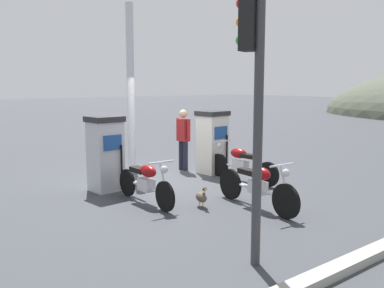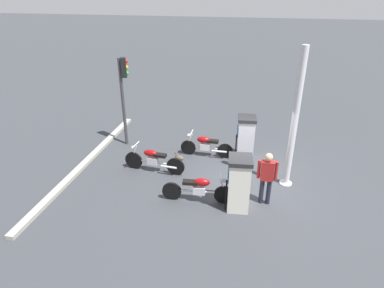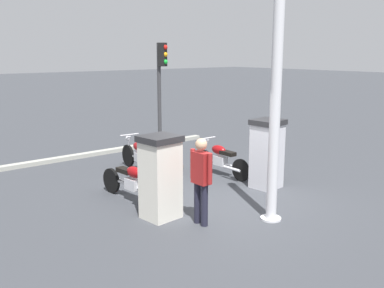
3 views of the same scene
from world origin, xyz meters
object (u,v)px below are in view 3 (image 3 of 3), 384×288
Objects in this scene: motorcycle_extra at (140,156)px; canopy_support_pole at (275,111)px; fuel_pump_near at (267,153)px; fuel_pump_far at (160,177)px; roadside_traffic_light at (161,78)px; motorcycle_near_pump at (221,158)px; attendant_person at (201,176)px; wandering_duck at (180,166)px; motorcycle_far_pump at (132,182)px.

canopy_support_pole reaches higher than motorcycle_extra.
fuel_pump_near is 1.00× the size of fuel_pump_far.
fuel_pump_near is 4.93m from roadside_traffic_light.
canopy_support_pole reaches higher than motorcycle_near_pump.
fuel_pump_far is 3.29m from motorcycle_near_pump.
canopy_support_pole is at bearing 163.94° from roadside_traffic_light.
fuel_pump_near is 1.00× the size of attendant_person.
motorcycle_near_pump reaches higher than wandering_duck.
roadside_traffic_light is at bearing -48.55° from motorcycle_extra.
attendant_person reaches higher than motorcycle_near_pump.
motorcycle_far_pump is 2.00m from attendant_person.
motorcycle_near_pump is (1.44, 0.13, -0.37)m from fuel_pump_near.
canopy_support_pole reaches higher than fuel_pump_near.
motorcycle_extra is (1.85, -1.38, 0.02)m from motorcycle_far_pump.
wandering_duck is (2.29, -2.22, -0.62)m from fuel_pump_far.
fuel_pump_far reaches higher than motorcycle_extra.
wandering_duck is at bearing -62.23° from motorcycle_far_pump.
wandering_duck is at bearing 20.19° from fuel_pump_near.
attendant_person is 1.81m from canopy_support_pole.
attendant_person is 3.63m from wandering_duck.
motorcycle_far_pump is at bearing 68.90° from fuel_pump_near.
roadside_traffic_light is (4.67, -0.28, 1.54)m from fuel_pump_near.
fuel_pump_near reaches higher than fuel_pump_far.
motorcycle_extra is 0.63× the size of roadside_traffic_light.
fuel_pump_near is 1.50m from motorcycle_near_pump.
attendant_person is at bearing -170.67° from motorcycle_far_pump.
fuel_pump_near is 3.43m from motorcycle_extra.
roadside_traffic_light is at bearing -25.21° from wandering_duck.
roadside_traffic_light reaches higher than wandering_duck.
fuel_pump_far is at bearing 90.00° from fuel_pump_near.
fuel_pump_near reaches higher than motorcycle_near_pump.
motorcycle_extra is 1.08m from wandering_duck.
roadside_traffic_light reaches higher than fuel_pump_near.
wandering_duck is at bearing -132.93° from motorcycle_extra.
motorcycle_extra reaches higher than motorcycle_far_pump.
canopy_support_pole is (-6.10, 1.76, -0.26)m from roadside_traffic_light.
attendant_person is (-1.91, -0.31, 0.50)m from motorcycle_far_pump.
fuel_pump_far is 0.86m from attendant_person.
fuel_pump_near is at bearing -45.86° from canopy_support_pole.
fuel_pump_near reaches higher than motorcycle_far_pump.
attendant_person is at bearing -152.74° from fuel_pump_far.
motorcycle_far_pump reaches higher than wandering_duck.
canopy_support_pole is at bearing -132.00° from fuel_pump_far.
fuel_pump_far reaches higher than motorcycle_near_pump.
motorcycle_extra is (3.00, -1.46, -0.37)m from fuel_pump_far.
motorcycle_extra is at bearing 131.45° from roadside_traffic_light.
wandering_duck is at bearing -31.14° from attendant_person.
fuel_pump_far is 0.83× the size of motorcycle_near_pump.
roadside_traffic_light reaches higher than motorcycle_near_pump.
canopy_support_pole reaches higher than wandering_duck.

